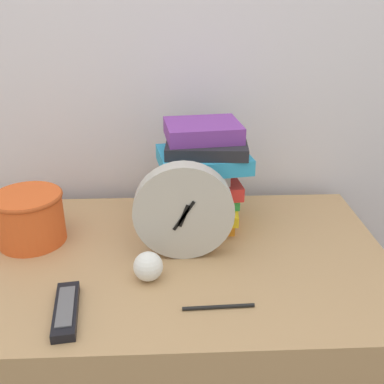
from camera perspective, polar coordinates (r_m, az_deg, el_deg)
wall_back at (r=1.35m, az=-6.84°, el=18.90°), size 6.00×0.04×2.40m
desk at (r=1.36m, az=-6.10°, el=-20.93°), size 1.24×0.66×0.73m
desk_clock at (r=1.06m, az=-1.08°, el=-2.51°), size 0.24×0.05×0.24m
book_stack at (r=1.20m, az=1.17°, el=2.13°), size 0.25×0.22×0.28m
basket at (r=1.22m, az=-19.96°, el=-2.90°), size 0.18×0.18×0.13m
tv_remote at (r=0.98m, az=-15.70°, el=-14.23°), size 0.07×0.17×0.02m
crumpled_paper_ball at (r=1.03m, az=-5.59°, el=-9.38°), size 0.07×0.07×0.07m
pen at (r=0.96m, az=3.39°, el=-14.36°), size 0.15×0.01×0.01m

